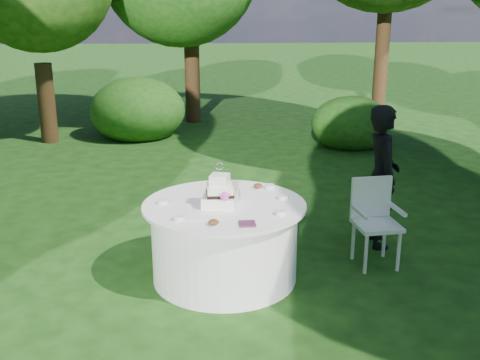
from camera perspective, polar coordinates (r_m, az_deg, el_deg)
name	(u,v)px	position (r m, az deg, el deg)	size (l,w,h in m)	color
ground	(225,277)	(5.63, -1.54, -9.82)	(80.00, 80.00, 0.00)	black
napkins	(247,224)	(4.81, 0.74, -4.48)	(0.14, 0.14, 0.02)	#4D213A
feather_plume	(201,220)	(4.93, -3.94, -4.04)	(0.48, 0.07, 0.01)	white
guest	(382,177)	(6.31, 14.18, 0.33)	(0.58, 0.38, 1.58)	black
table	(225,241)	(5.47, -1.57, -6.18)	(1.56, 1.56, 0.77)	silver
cake	(220,194)	(5.25, -2.05, -1.43)	(0.36, 0.36, 0.42)	silver
chair	(374,215)	(5.92, 13.49, -3.49)	(0.48, 0.46, 0.89)	white
votives	(236,202)	(5.30, -0.38, -2.29)	(1.26, 0.94, 0.04)	silver
petal_cups	(238,202)	(5.29, -0.23, -2.27)	(0.59, 1.08, 0.05)	#562D16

